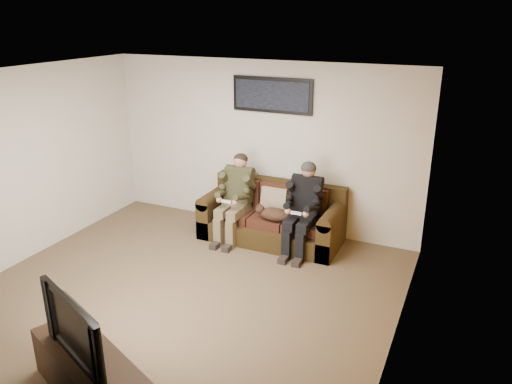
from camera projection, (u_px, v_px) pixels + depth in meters
The scene contains 16 objects.
floor at pixel (188, 289), 6.21m from camera, with size 5.00×5.00×0.00m, color brown.
ceiling at pixel (177, 77), 5.32m from camera, with size 5.00×5.00×0.00m, color silver.
wall_back at pixel (261, 146), 7.69m from camera, with size 5.00×5.00×0.00m, color beige.
wall_front at pixel (26, 281), 3.84m from camera, with size 5.00×5.00×0.00m, color beige.
wall_left at pixel (25, 165), 6.73m from camera, with size 4.50×4.50×0.00m, color beige.
wall_right at pixel (405, 227), 4.80m from camera, with size 4.50×4.50×0.00m, color beige.
accent_wall_right at pixel (404, 227), 4.80m from camera, with size 4.50×4.50×0.00m, color #A26410.
sofa at pixel (273, 218), 7.51m from camera, with size 2.08×0.90×0.85m.
throw_pillow at pixel (274, 200), 7.45m from camera, with size 0.40×0.11×0.38m, color #978363.
throw_blanket at pixel (243, 175), 7.80m from camera, with size 0.43×0.21×0.08m, color gray.
person_left at pixel (236, 193), 7.44m from camera, with size 0.51×0.87×1.27m.
person_right at pixel (304, 203), 7.02m from camera, with size 0.51×0.86×1.28m.
cat at pixel (274, 214), 7.16m from camera, with size 0.66×0.26×0.24m.
framed_poster at pixel (272, 95), 7.32m from camera, with size 1.25×0.05×0.52m.
tv_stand at pixel (92, 378), 4.37m from camera, with size 1.47×0.47×0.46m, color black.
television at pixel (85, 326), 4.19m from camera, with size 1.06×0.14×0.61m, color black.
Camera 1 is at (3.00, -4.59, 3.25)m, focal length 35.00 mm.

